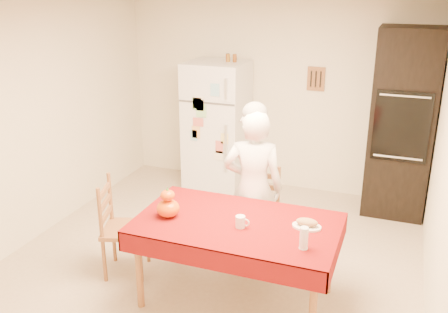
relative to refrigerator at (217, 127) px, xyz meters
The scene contains 17 objects.
floor 2.16m from the refrigerator, 70.93° to the right, with size 4.50×4.50×0.00m, color tan.
room_shell 2.13m from the refrigerator, 70.89° to the right, with size 4.02×4.52×2.51m.
refrigerator is the anchor object (origin of this frame).
oven_cabinet 2.29m from the refrigerator, ahead, with size 0.70×0.62×2.20m.
dining_table 2.57m from the refrigerator, 64.91° to the right, with size 1.70×1.00×0.76m.
chair_far 1.89m from the refrigerator, 56.05° to the right, with size 0.45×0.43×0.95m.
chair_left 2.31m from the refrigerator, 92.78° to the right, with size 0.51×0.52×0.95m.
seated_woman 1.96m from the refrigerator, 58.52° to the right, with size 0.58×0.38×1.58m, color white.
coffee_mug 2.66m from the refrigerator, 64.56° to the right, with size 0.08×0.08×0.10m, color silver.
pumpkin_lower 2.48m from the refrigerator, 78.37° to the right, with size 0.20×0.20×0.15m, color #C35304.
pumpkin_upper 2.48m from the refrigerator, 78.37° to the right, with size 0.12×0.12×0.09m, color #C94B04.
wine_glass 3.07m from the refrigerator, 56.41° to the right, with size 0.07×0.07×0.18m, color silver.
bread_plate 2.77m from the refrigerator, 53.27° to the right, with size 0.24×0.24×0.02m, color white.
bread_loaf 2.77m from the refrigerator, 53.27° to the right, with size 0.18×0.10×0.06m, color tan.
spice_jar_left 0.91m from the refrigerator, 21.18° to the left, with size 0.05×0.05×0.10m, color brown.
spice_jar_mid 0.91m from the refrigerator, 20.68° to the left, with size 0.05×0.05×0.10m, color #99671B.
spice_jar_right 0.93m from the refrigerator, 12.77° to the left, with size 0.05×0.05×0.10m, color brown.
Camera 1 is at (1.65, -4.00, 2.68)m, focal length 40.00 mm.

